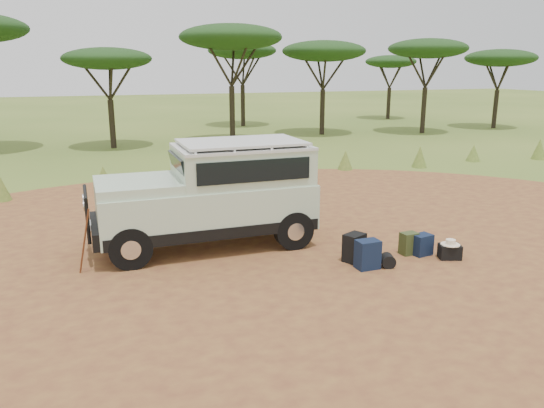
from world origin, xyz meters
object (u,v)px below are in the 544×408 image
object	(u,v)px
duffel_navy	(422,245)
backpack_navy	(368,255)
hard_case	(450,252)
walking_staff	(84,242)
backpack_olive	(409,244)
backpack_black	(354,248)
safari_vehicle	(213,197)

from	to	relation	value
duffel_navy	backpack_navy	bearing A→B (deg)	-178.68
duffel_navy	hard_case	world-z (taller)	duffel_navy
walking_staff	backpack_olive	xyz separation A→B (m)	(6.47, -1.21, -0.43)
backpack_navy	backpack_black	bearing A→B (deg)	95.24
backpack_black	backpack_navy	bearing A→B (deg)	-109.60
safari_vehicle	duffel_navy	size ratio (longest dim) A/B	10.62
hard_case	backpack_navy	bearing A→B (deg)	-162.73
safari_vehicle	backpack_navy	size ratio (longest dim) A/B	8.26
backpack_black	hard_case	distance (m)	2.03
backpack_navy	duffel_navy	distance (m)	1.51
backpack_olive	backpack_black	bearing A→B (deg)	173.73
backpack_black	backpack_navy	distance (m)	0.46
backpack_black	backpack_olive	world-z (taller)	backpack_black
hard_case	backpack_black	bearing A→B (deg)	-175.54
walking_staff	duffel_navy	bearing A→B (deg)	-58.01
backpack_black	duffel_navy	bearing A→B (deg)	-32.12
backpack_black	duffel_navy	size ratio (longest dim) A/B	1.29
backpack_olive	duffel_navy	bearing A→B (deg)	-33.69
safari_vehicle	backpack_olive	bearing A→B (deg)	-28.12
safari_vehicle	duffel_navy	distance (m)	4.61
backpack_navy	duffel_navy	xyz separation A→B (m)	(1.48, 0.28, -0.07)
backpack_navy	hard_case	world-z (taller)	backpack_navy
backpack_olive	duffel_navy	world-z (taller)	backpack_olive
backpack_navy	backpack_olive	bearing A→B (deg)	17.44
walking_staff	safari_vehicle	bearing A→B (deg)	-29.89
walking_staff	backpack_navy	bearing A→B (deg)	-63.95
backpack_olive	hard_case	xyz separation A→B (m)	(0.65, -0.53, -0.09)
backpack_navy	hard_case	distance (m)	1.90
safari_vehicle	backpack_black	xyz separation A→B (m)	(2.43, -2.00, -0.83)
backpack_navy	duffel_navy	bearing A→B (deg)	9.85
backpack_navy	hard_case	size ratio (longest dim) A/B	1.35
safari_vehicle	walking_staff	world-z (taller)	safari_vehicle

